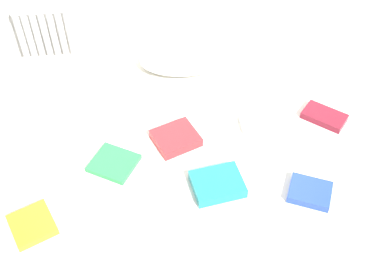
{
  "coord_description": "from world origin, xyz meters",
  "views": [
    {
      "loc": [
        -0.18,
        -1.7,
        2.27
      ],
      "look_at": [
        0.0,
        0.05,
        0.48
      ],
      "focal_mm": 45.2,
      "sensor_mm": 36.0,
      "label": 1
    }
  ],
  "objects_px": {
    "textbook_white": "(262,122)",
    "textbook_teal": "(217,184)",
    "textbook_red": "(176,138)",
    "textbook_maroon": "(324,116)",
    "bed": "(193,164)",
    "radiator": "(46,37)",
    "pillow": "(184,58)",
    "textbook_blue": "(310,192)",
    "textbook_green": "(114,163)",
    "textbook_orange": "(32,225)"
  },
  "relations": [
    {
      "from": "radiator",
      "to": "pillow",
      "type": "bearing_deg",
      "value": -35.88
    },
    {
      "from": "bed",
      "to": "textbook_maroon",
      "type": "xyz_separation_m",
      "value": [
        0.69,
        0.03,
        0.27
      ]
    },
    {
      "from": "pillow",
      "to": "textbook_red",
      "type": "height_order",
      "value": "pillow"
    },
    {
      "from": "pillow",
      "to": "textbook_orange",
      "type": "relative_size",
      "value": 2.84
    },
    {
      "from": "textbook_green",
      "to": "textbook_blue",
      "type": "distance_m",
      "value": 0.92
    },
    {
      "from": "textbook_blue",
      "to": "textbook_teal",
      "type": "height_order",
      "value": "textbook_teal"
    },
    {
      "from": "textbook_red",
      "to": "textbook_orange",
      "type": "height_order",
      "value": "textbook_red"
    },
    {
      "from": "textbook_red",
      "to": "pillow",
      "type": "bearing_deg",
      "value": 57.88
    },
    {
      "from": "textbook_white",
      "to": "textbook_green",
      "type": "bearing_deg",
      "value": -167.33
    },
    {
      "from": "textbook_white",
      "to": "textbook_teal",
      "type": "height_order",
      "value": "textbook_teal"
    },
    {
      "from": "pillow",
      "to": "textbook_teal",
      "type": "xyz_separation_m",
      "value": [
        0.07,
        -0.9,
        -0.04
      ]
    },
    {
      "from": "textbook_blue",
      "to": "textbook_maroon",
      "type": "xyz_separation_m",
      "value": [
        0.21,
        0.47,
        -0.0
      ]
    },
    {
      "from": "bed",
      "to": "pillow",
      "type": "height_order",
      "value": "pillow"
    },
    {
      "from": "pillow",
      "to": "textbook_green",
      "type": "distance_m",
      "value": 0.83
    },
    {
      "from": "pillow",
      "to": "textbook_red",
      "type": "relative_size",
      "value": 2.5
    },
    {
      "from": "bed",
      "to": "textbook_blue",
      "type": "height_order",
      "value": "textbook_blue"
    },
    {
      "from": "textbook_teal",
      "to": "textbook_maroon",
      "type": "bearing_deg",
      "value": 22.29
    },
    {
      "from": "bed",
      "to": "textbook_white",
      "type": "bearing_deg",
      "value": 3.4
    },
    {
      "from": "textbook_teal",
      "to": "textbook_white",
      "type": "bearing_deg",
      "value": 43.41
    },
    {
      "from": "textbook_blue",
      "to": "textbook_red",
      "type": "bearing_deg",
      "value": 169.89
    },
    {
      "from": "radiator",
      "to": "textbook_white",
      "type": "xyz_separation_m",
      "value": [
        1.26,
        -1.18,
        0.19
      ]
    },
    {
      "from": "radiator",
      "to": "pillow",
      "type": "relative_size",
      "value": 0.88
    },
    {
      "from": "pillow",
      "to": "textbook_maroon",
      "type": "xyz_separation_m",
      "value": [
        0.68,
        -0.51,
        -0.04
      ]
    },
    {
      "from": "textbook_white",
      "to": "textbook_maroon",
      "type": "distance_m",
      "value": 0.33
    },
    {
      "from": "bed",
      "to": "textbook_green",
      "type": "relative_size",
      "value": 9.89
    },
    {
      "from": "textbook_white",
      "to": "textbook_blue",
      "type": "distance_m",
      "value": 0.48
    },
    {
      "from": "bed",
      "to": "textbook_white",
      "type": "xyz_separation_m",
      "value": [
        0.36,
        0.02,
        0.27
      ]
    },
    {
      "from": "pillow",
      "to": "textbook_green",
      "type": "relative_size",
      "value": 2.58
    },
    {
      "from": "textbook_red",
      "to": "textbook_teal",
      "type": "distance_m",
      "value": 0.35
    },
    {
      "from": "bed",
      "to": "radiator",
      "type": "bearing_deg",
      "value": 127.03
    },
    {
      "from": "textbook_green",
      "to": "textbook_blue",
      "type": "height_order",
      "value": "textbook_blue"
    },
    {
      "from": "textbook_red",
      "to": "textbook_orange",
      "type": "bearing_deg",
      "value": -168.76
    },
    {
      "from": "textbook_white",
      "to": "textbook_red",
      "type": "relative_size",
      "value": 1.06
    },
    {
      "from": "textbook_green",
      "to": "textbook_orange",
      "type": "bearing_deg",
      "value": -107.48
    },
    {
      "from": "pillow",
      "to": "textbook_maroon",
      "type": "bearing_deg",
      "value": -36.86
    },
    {
      "from": "textbook_red",
      "to": "textbook_orange",
      "type": "xyz_separation_m",
      "value": [
        -0.65,
        -0.44,
        -0.01
      ]
    },
    {
      "from": "textbook_white",
      "to": "textbook_blue",
      "type": "relative_size",
      "value": 1.19
    },
    {
      "from": "radiator",
      "to": "textbook_maroon",
      "type": "height_order",
      "value": "radiator"
    },
    {
      "from": "textbook_red",
      "to": "textbook_maroon",
      "type": "height_order",
      "value": "textbook_red"
    },
    {
      "from": "textbook_blue",
      "to": "textbook_white",
      "type": "bearing_deg",
      "value": 128.92
    },
    {
      "from": "textbook_orange",
      "to": "textbook_red",
      "type": "bearing_deg",
      "value": 8.57
    },
    {
      "from": "bed",
      "to": "textbook_red",
      "type": "relative_size",
      "value": 9.57
    },
    {
      "from": "bed",
      "to": "radiator",
      "type": "height_order",
      "value": "radiator"
    },
    {
      "from": "pillow",
      "to": "textbook_white",
      "type": "distance_m",
      "value": 0.63
    },
    {
      "from": "radiator",
      "to": "textbook_teal",
      "type": "bearing_deg",
      "value": -57.89
    },
    {
      "from": "radiator",
      "to": "textbook_blue",
      "type": "distance_m",
      "value": 2.16
    },
    {
      "from": "pillow",
      "to": "textbook_red",
      "type": "xyz_separation_m",
      "value": [
        -0.1,
        -0.6,
        -0.04
      ]
    },
    {
      "from": "textbook_orange",
      "to": "textbook_blue",
      "type": "bearing_deg",
      "value": -23.25
    },
    {
      "from": "textbook_red",
      "to": "textbook_maroon",
      "type": "distance_m",
      "value": 0.79
    },
    {
      "from": "textbook_green",
      "to": "textbook_orange",
      "type": "xyz_separation_m",
      "value": [
        -0.34,
        -0.31,
        0.0
      ]
    }
  ]
}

